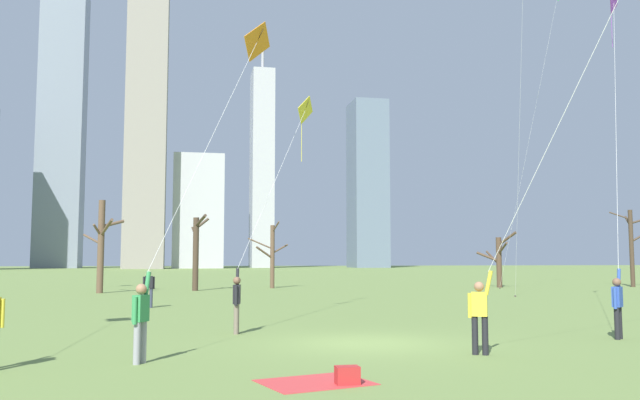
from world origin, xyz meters
The scene contains 18 objects.
ground_plane centered at (0.00, 0.00, 0.00)m, with size 400.00×400.00×0.00m, color olive.
kite_flyer_midfield_center_white centered at (3.21, -3.78, 4.58)m, with size 6.44×6.98×18.52m.
kite_flyer_foreground_right_orange centered at (-4.65, -0.29, 3.02)m, with size 3.86×9.00×10.37m.
kite_flyer_midfield_left_purple centered at (8.15, 1.30, 3.19)m, with size 8.44×10.88×14.49m.
kite_flyer_far_back_yellow centered at (-2.47, 4.20, 2.28)m, with size 3.89×8.39×8.97m.
bystander_strolling_midfield centered at (-6.11, 13.73, 0.90)m, with size 0.51×0.23×1.62m.
distant_kite_drifting_left_green centered at (21.35, 25.81, 19.92)m, with size 4.26×3.25×22.06m.
picnic_spot centered at (-2.02, -5.14, 0.09)m, with size 2.12×1.84×0.31m.
bare_tree_rightmost centered at (-9.79, 27.40, 3.12)m, with size 2.63×3.17×5.87m.
bare_tree_leftmost centered at (29.33, 29.06, 3.29)m, with size 2.62×1.71×5.95m.
bare_tree_center centered at (1.69, 32.35, 2.47)m, with size 3.13×2.01×4.89m.
bare_tree_right_of_center centered at (-3.85, 29.35, 2.79)m, with size 1.21×3.06×5.08m.
bare_tree_far_right_edge centered at (18.71, 30.16, 2.18)m, with size 2.13×3.28×4.20m.
skyline_slender_spire centered at (14.14, 151.30, 25.40)m, with size 5.54×9.00×59.97m.
skyline_short_annex centered at (-1.86, 144.87, 13.56)m, with size 11.86×10.30×27.13m.
skyline_squat_block centered at (-13.97, 137.42, 33.40)m, with size 9.11×7.28×66.81m.
skyline_wide_slab centered at (-35.11, 153.44, 34.34)m, with size 10.53×8.39×76.55m.
skyline_tall_tower centered at (41.46, 148.50, 21.57)m, with size 8.79×10.89×43.14m.
Camera 1 is at (-4.53, -16.38, 2.12)m, focal length 37.12 mm.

